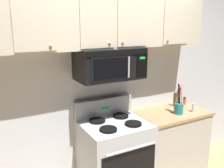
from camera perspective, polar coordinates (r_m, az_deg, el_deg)
The scene contains 9 objects.
back_wall at distance 3.11m, azimuth -2.65°, elevation 1.17°, with size 5.20×0.10×2.70m, color silver.
stove_range at distance 3.13m, azimuth 0.60°, elevation -16.15°, with size 0.76×0.69×1.12m.
over_range_microwave at distance 2.85m, azimuth -0.49°, elevation 4.62°, with size 0.76×0.43×0.35m.
upper_cabinets at distance 2.84m, azimuth -0.81°, elevation 13.71°, with size 2.50×0.36×0.55m.
counter_segment at distance 3.58m, azimuth 12.69°, elevation -12.73°, with size 0.93×0.65×0.90m.
utensil_crock_teal at distance 3.29m, azimuth 14.89°, elevation -4.91°, with size 0.11×0.11×0.38m.
salt_shaker at distance 3.43m, azimuth 17.99°, elevation -5.13°, with size 0.04×0.04×0.11m.
pepper_mill at distance 3.57m, azimuth 14.10°, elevation -3.40°, with size 0.05×0.05×0.19m, color brown.
spice_jar at distance 3.70m, azimuth 16.07°, elevation -3.68°, with size 0.04×0.04×0.10m.
Camera 1 is at (-1.32, -1.94, 2.04)m, focal length 40.37 mm.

